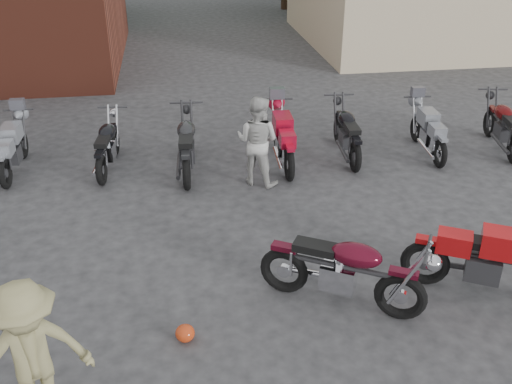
{
  "coord_description": "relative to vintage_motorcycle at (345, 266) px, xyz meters",
  "views": [
    {
      "loc": [
        -1.49,
        -5.06,
        4.73
      ],
      "look_at": [
        -0.38,
        2.19,
        0.9
      ],
      "focal_mm": 40.0,
      "sensor_mm": 36.0,
      "label": 1
    }
  ],
  "objects": [
    {
      "name": "ground",
      "position": [
        -0.51,
        -0.59,
        -0.61
      ],
      "size": [
        90.0,
        90.0,
        0.0
      ],
      "primitive_type": "plane",
      "color": "#2B2B2D"
    },
    {
      "name": "vintage_motorcycle",
      "position": [
        0.0,
        0.0,
        0.0
      ],
      "size": [
        2.16,
        1.64,
        1.21
      ],
      "primitive_type": null,
      "rotation": [
        0.0,
        0.0,
        -0.52
      ],
      "color": "#4A0918",
      "rests_on": "ground"
    },
    {
      "name": "sportbike",
      "position": [
        1.91,
        -0.1,
        -0.01
      ],
      "size": [
        2.15,
        1.6,
        1.2
      ],
      "primitive_type": null,
      "rotation": [
        0.0,
        0.0,
        -0.5
      ],
      "color": "red",
      "rests_on": "ground"
    },
    {
      "name": "helmet",
      "position": [
        -2.04,
        -0.37,
        -0.5
      ],
      "size": [
        0.26,
        0.26,
        0.22
      ],
      "primitive_type": "ellipsoid",
      "rotation": [
        0.0,
        0.0,
        -0.13
      ],
      "color": "#BC3814",
      "rests_on": "ground"
    },
    {
      "name": "person_light",
      "position": [
        -0.54,
        3.68,
        0.22
      ],
      "size": [
        1.01,
        0.95,
        1.65
      ],
      "primitive_type": "imported",
      "rotation": [
        0.0,
        0.0,
        2.58
      ],
      "color": "#B8B7B3",
      "rests_on": "ground"
    },
    {
      "name": "person_tan",
      "position": [
        -3.47,
        -1.34,
        0.24
      ],
      "size": [
        1.25,
        0.97,
        1.69
      ],
      "primitive_type": "imported",
      "rotation": [
        0.0,
        0.0,
        0.36
      ],
      "color": "#908859",
      "rests_on": "ground"
    },
    {
      "name": "row_bike_1",
      "position": [
        -5.05,
        4.86,
        -0.07
      ],
      "size": [
        0.64,
        1.86,
        1.08
      ],
      "primitive_type": null,
      "rotation": [
        0.0,
        0.0,
        1.55
      ],
      "color": "gray",
      "rests_on": "ground"
    },
    {
      "name": "row_bike_2",
      "position": [
        -3.29,
        4.73,
        -0.07
      ],
      "size": [
        0.8,
        1.91,
        1.08
      ],
      "primitive_type": null,
      "rotation": [
        0.0,
        0.0,
        1.47
      ],
      "color": "black",
      "rests_on": "ground"
    },
    {
      "name": "row_bike_3",
      "position": [
        -1.79,
        4.39,
        -0.01
      ],
      "size": [
        0.81,
        2.09,
        1.19
      ],
      "primitive_type": null,
      "rotation": [
        0.0,
        0.0,
        1.51
      ],
      "color": "black",
      "rests_on": "ground"
    },
    {
      "name": "row_bike_4",
      "position": [
        0.09,
        4.45,
        -0.03
      ],
      "size": [
        0.74,
        2.02,
        1.16
      ],
      "primitive_type": null,
      "rotation": [
        0.0,
        0.0,
        1.53
      ],
      "color": "#BA0F2C",
      "rests_on": "ground"
    },
    {
      "name": "row_bike_5",
      "position": [
        1.42,
        4.61,
        -0.04
      ],
      "size": [
        0.77,
        2.0,
        1.14
      ],
      "primitive_type": null,
      "rotation": [
        0.0,
        0.0,
        1.51
      ],
      "color": "black",
      "rests_on": "ground"
    },
    {
      "name": "row_bike_6",
      "position": [
        3.09,
        4.5,
        -0.08
      ],
      "size": [
        0.72,
        1.86,
        1.06
      ],
      "primitive_type": null,
      "rotation": [
        0.0,
        0.0,
        1.51
      ],
      "color": "gray",
      "rests_on": "ground"
    },
    {
      "name": "row_bike_7",
      "position": [
        4.72,
        4.49,
        -0.04
      ],
      "size": [
        0.97,
        2.04,
        1.14
      ],
      "primitive_type": null,
      "rotation": [
        0.0,
        0.0,
        1.4
      ],
      "color": "#4A090A",
      "rests_on": "ground"
    }
  ]
}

